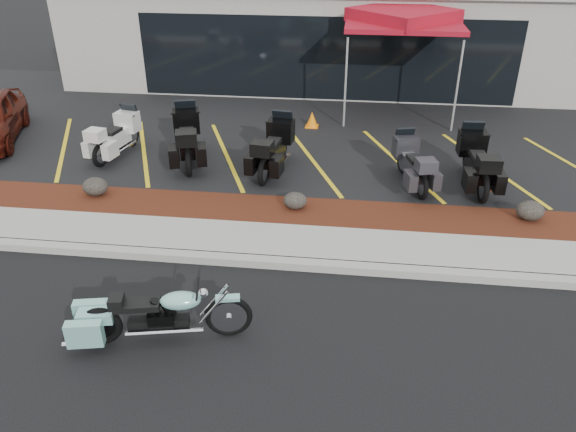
# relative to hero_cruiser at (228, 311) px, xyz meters

# --- Properties ---
(ground) EXTENTS (90.00, 90.00, 0.00)m
(ground) POSITION_rel_hero_cruiser_xyz_m (0.68, 1.06, -0.47)
(ground) COLOR black
(ground) RESTS_ON ground
(curb) EXTENTS (24.00, 0.25, 0.15)m
(curb) POSITION_rel_hero_cruiser_xyz_m (0.68, 1.96, -0.40)
(curb) COLOR gray
(curb) RESTS_ON ground
(sidewalk) EXTENTS (24.00, 1.20, 0.15)m
(sidewalk) POSITION_rel_hero_cruiser_xyz_m (0.68, 2.66, -0.40)
(sidewalk) COLOR gray
(sidewalk) RESTS_ON ground
(mulch_bed) EXTENTS (24.00, 1.20, 0.16)m
(mulch_bed) POSITION_rel_hero_cruiser_xyz_m (0.68, 3.86, -0.39)
(mulch_bed) COLOR #33120B
(mulch_bed) RESTS_ON ground
(upper_lot) EXTENTS (26.00, 9.60, 0.15)m
(upper_lot) POSITION_rel_hero_cruiser_xyz_m (0.68, 9.26, -0.40)
(upper_lot) COLOR black
(upper_lot) RESTS_ON ground
(dealership_building) EXTENTS (18.00, 8.16, 4.00)m
(dealership_building) POSITION_rel_hero_cruiser_xyz_m (0.68, 15.53, 1.53)
(dealership_building) COLOR gray
(dealership_building) RESTS_ON ground
(boulder_left) EXTENTS (0.56, 0.47, 0.40)m
(boulder_left) POSITION_rel_hero_cruiser_xyz_m (-3.87, 4.03, -0.11)
(boulder_left) COLOR black
(boulder_left) RESTS_ON mulch_bed
(boulder_mid) EXTENTS (0.50, 0.42, 0.35)m
(boulder_mid) POSITION_rel_hero_cruiser_xyz_m (0.57, 3.94, -0.13)
(boulder_mid) COLOR black
(boulder_mid) RESTS_ON mulch_bed
(boulder_right) EXTENTS (0.56, 0.47, 0.40)m
(boulder_right) POSITION_rel_hero_cruiser_xyz_m (5.34, 4.03, -0.11)
(boulder_right) COLOR black
(boulder_right) RESTS_ON mulch_bed
(hero_cruiser) EXTENTS (2.76, 1.21, 0.94)m
(hero_cruiser) POSITION_rel_hero_cruiser_xyz_m (0.00, 0.00, 0.00)
(hero_cruiser) COLOR #7ABDB0
(hero_cruiser) RESTS_ON ground
(touring_white) EXTENTS (1.11, 2.09, 1.16)m
(touring_white) POSITION_rel_hero_cruiser_xyz_m (-4.12, 6.96, 0.26)
(touring_white) COLOR silver
(touring_white) RESTS_ON upper_lot
(touring_black_front) EXTENTS (1.49, 2.47, 1.35)m
(touring_black_front) POSITION_rel_hero_cruiser_xyz_m (-2.56, 6.88, 0.35)
(touring_black_front) COLOR black
(touring_black_front) RESTS_ON upper_lot
(touring_black_mid) EXTENTS (1.13, 2.28, 1.27)m
(touring_black_mid) POSITION_rel_hero_cruiser_xyz_m (-0.05, 6.57, 0.32)
(touring_black_mid) COLOR black
(touring_black_mid) RESTS_ON upper_lot
(touring_grey) EXTENTS (1.20, 2.07, 1.13)m
(touring_grey) POSITION_rel_hero_cruiser_xyz_m (2.90, 6.08, 0.24)
(touring_grey) COLOR #29292E
(touring_grey) RESTS_ON upper_lot
(touring_black_rear) EXTENTS (0.94, 2.24, 1.28)m
(touring_black_rear) POSITION_rel_hero_cruiser_xyz_m (4.45, 6.30, 0.32)
(touring_black_rear) COLOR black
(touring_black_rear) RESTS_ON upper_lot
(traffic_cone) EXTENTS (0.47, 0.47, 0.44)m
(traffic_cone) POSITION_rel_hero_cruiser_xyz_m (0.50, 9.00, -0.10)
(traffic_cone) COLOR orange
(traffic_cone) RESTS_ON upper_lot
(popup_canopy) EXTENTS (3.79, 3.79, 3.05)m
(popup_canopy) POSITION_rel_hero_cruiser_xyz_m (2.94, 10.70, 2.45)
(popup_canopy) COLOR silver
(popup_canopy) RESTS_ON upper_lot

